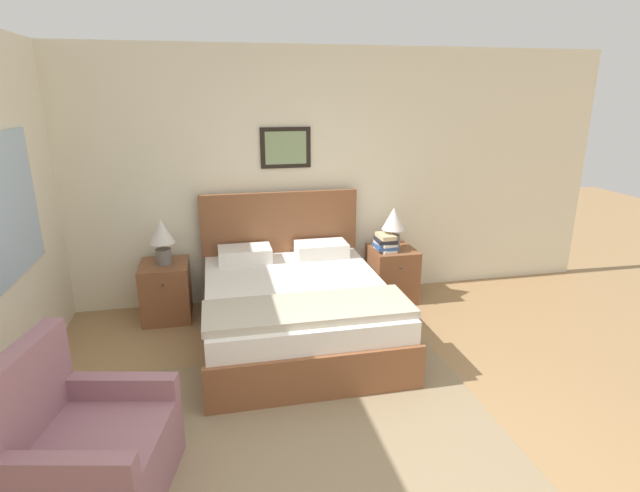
% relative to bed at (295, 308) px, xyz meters
% --- Properties ---
extents(wall_back, '(6.92, 0.09, 2.60)m').
position_rel_bed_xyz_m(wall_back, '(0.15, 1.05, 1.00)').
color(wall_back, beige).
rests_on(wall_back, ground_plane).
extents(area_rug_main, '(2.37, 1.91, 0.01)m').
position_rel_bed_xyz_m(area_rug_main, '(-0.04, -1.27, -0.30)').
color(area_rug_main, '#897556').
rests_on(area_rug_main, ground_plane).
extents(bed, '(1.63, 1.97, 1.18)m').
position_rel_bed_xyz_m(bed, '(0.00, 0.00, 0.00)').
color(bed, brown).
rests_on(bed, ground_plane).
extents(armchair, '(0.91, 0.93, 0.90)m').
position_rel_bed_xyz_m(armchair, '(-1.43, -1.60, -0.01)').
color(armchair, '#8E606B').
rests_on(armchair, ground_plane).
extents(nightstand_near_window, '(0.46, 0.53, 0.56)m').
position_rel_bed_xyz_m(nightstand_near_window, '(-1.17, 0.71, -0.02)').
color(nightstand_near_window, brown).
rests_on(nightstand_near_window, ground_plane).
extents(nightstand_by_door, '(0.46, 0.53, 0.56)m').
position_rel_bed_xyz_m(nightstand_by_door, '(1.17, 0.71, -0.02)').
color(nightstand_by_door, brown).
rests_on(nightstand_by_door, ground_plane).
extents(table_lamp_near_window, '(0.24, 0.24, 0.45)m').
position_rel_bed_xyz_m(table_lamp_near_window, '(-1.16, 0.70, 0.54)').
color(table_lamp_near_window, slate).
rests_on(table_lamp_near_window, nightstand_near_window).
extents(table_lamp_by_door, '(0.24, 0.24, 0.45)m').
position_rel_bed_xyz_m(table_lamp_by_door, '(1.16, 0.70, 0.54)').
color(table_lamp_by_door, slate).
rests_on(table_lamp_by_door, nightstand_by_door).
extents(book_thick_bottom, '(0.18, 0.28, 0.03)m').
position_rel_bed_xyz_m(book_thick_bottom, '(1.07, 0.66, 0.27)').
color(book_thick_bottom, silver).
rests_on(book_thick_bottom, nightstand_by_door).
extents(book_hardcover_middle, '(0.23, 0.25, 0.04)m').
position_rel_bed_xyz_m(book_hardcover_middle, '(1.07, 0.66, 0.31)').
color(book_hardcover_middle, '#335693').
rests_on(book_hardcover_middle, book_thick_bottom).
extents(book_novel_upper, '(0.19, 0.27, 0.03)m').
position_rel_bed_xyz_m(book_novel_upper, '(1.07, 0.66, 0.34)').
color(book_novel_upper, silver).
rests_on(book_novel_upper, book_hardcover_middle).
extents(book_slim_near_top, '(0.20, 0.25, 0.04)m').
position_rel_bed_xyz_m(book_slim_near_top, '(1.07, 0.66, 0.37)').
color(book_slim_near_top, '#232328').
rests_on(book_slim_near_top, book_novel_upper).
extents(book_paperback_top, '(0.16, 0.24, 0.04)m').
position_rel_bed_xyz_m(book_paperback_top, '(1.07, 0.66, 0.42)').
color(book_paperback_top, beige).
rests_on(book_paperback_top, book_slim_near_top).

